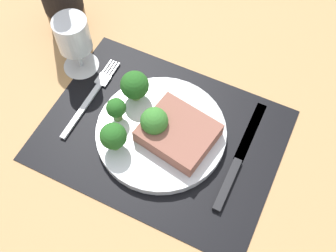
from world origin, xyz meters
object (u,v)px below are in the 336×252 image
wine_glass (74,38)px  fork (91,97)px  knife (237,163)px  plate (161,132)px  steak (179,131)px

wine_glass → fork: bearing=-44.8°
fork → wine_glass: size_ratio=1.57×
fork → wine_glass: 11.08cm
knife → plate: bearing=179.0°
fork → wine_glass: wine_glass is taller
plate → knife: bearing=2.1°
knife → steak: bearing=177.8°
knife → wine_glass: size_ratio=1.88×
knife → wine_glass: 36.83cm
plate → knife: (14.21, 0.53, -0.50)cm
fork → knife: bearing=-4.3°
steak → wine_glass: bearing=164.4°
plate → knife: plate is taller
plate → wine_glass: size_ratio=1.88×
plate → knife: 14.23cm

